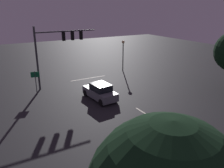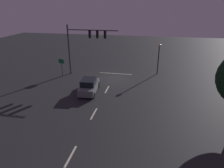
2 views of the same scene
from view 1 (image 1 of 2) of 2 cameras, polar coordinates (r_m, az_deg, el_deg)
The scene contains 9 objects.
ground_plane at distance 29.39m, azimuth -4.13°, elevation 0.33°, with size 80.00×80.00×0.00m, color #232326.
traffic_signal_assembly at distance 27.65m, azimuth -13.17°, elevation 9.65°, with size 7.33×0.47×7.19m.
lane_dash_far at distance 26.04m, azimuth -0.27°, elevation -2.05°, with size 2.20×0.16×0.01m, color beige.
lane_dash_mid at distance 21.44m, azimuth 7.72°, elevation -6.95°, with size 2.20×0.16×0.01m, color beige.
lane_dash_near at distance 17.70m, azimuth 19.89°, elevation -13.90°, with size 2.20×0.16×0.01m, color beige.
stop_bar at distance 31.28m, azimuth -5.87°, elevation 1.42°, with size 5.00×0.16×0.01m, color beige.
car_approaching at distance 23.96m, azimuth -2.97°, elevation -1.93°, with size 2.22×4.49×1.70m.
street_lamp_left_kerb at distance 34.23m, azimuth 2.76°, elevation 8.53°, with size 0.44×0.44×4.53m.
route_sign at distance 26.15m, azimuth -18.41°, elevation 1.43°, with size 0.88×0.30×2.62m.
Camera 1 is at (12.01, 25.20, 9.18)m, focal length 36.97 mm.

